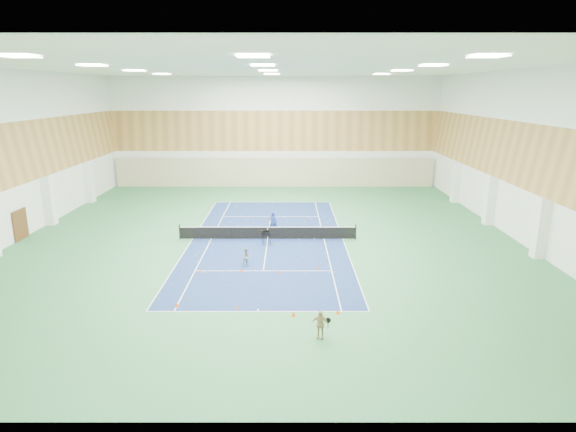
{
  "coord_description": "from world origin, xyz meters",
  "views": [
    {
      "loc": [
        1.49,
        -33.51,
        10.54
      ],
      "look_at": [
        1.48,
        -0.99,
        2.0
      ],
      "focal_mm": 30.0,
      "sensor_mm": 36.0,
      "label": 1
    }
  ],
  "objects": [
    {
      "name": "door_left_b",
      "position": [
        -17.92,
        0.0,
        1.1
      ],
      "size": [
        0.08,
        1.8,
        2.2
      ],
      "primitive_type": "cube",
      "color": "#593319",
      "rests_on": "ground"
    },
    {
      "name": "cone_base_d",
      "position": [
        3.89,
        -12.1,
        0.12
      ],
      "size": [
        0.21,
        0.21,
        0.23
      ],
      "primitive_type": "cone",
      "color": "#FB5B0D",
      "rests_on": "ground"
    },
    {
      "name": "cone_svc_d",
      "position": [
        3.24,
        -6.06,
        0.1
      ],
      "size": [
        0.19,
        0.19,
        0.21
      ],
      "primitive_type": "cone",
      "color": "#D8640B",
      "rests_on": "ground"
    },
    {
      "name": "child_apron",
      "position": [
        2.88,
        -14.47,
        0.66
      ],
      "size": [
        0.83,
        0.51,
        1.32
      ],
      "primitive_type": "imported",
      "rotation": [
        0.0,
        0.0,
        -0.26
      ],
      "color": "tan",
      "rests_on": "ground"
    },
    {
      "name": "ground",
      "position": [
        0.0,
        0.0,
        0.0
      ],
      "size": [
        40.0,
        40.0,
        0.0
      ],
      "primitive_type": "plane",
      "color": "#307141",
      "rests_on": "ground"
    },
    {
      "name": "tennis_balls_scatter",
      "position": [
        0.0,
        0.0,
        0.05
      ],
      "size": [
        10.57,
        22.77,
        0.07
      ],
      "primitive_type": null,
      "color": "#AFCC22",
      "rests_on": "ground"
    },
    {
      "name": "cone_base_b",
      "position": [
        -1.08,
        -11.56,
        0.1
      ],
      "size": [
        0.18,
        0.18,
        0.2
      ],
      "primitive_type": "cone",
      "color": "orange",
      "rests_on": "ground"
    },
    {
      "name": "back_curtain",
      "position": [
        0.0,
        19.75,
        1.6
      ],
      "size": [
        35.4,
        0.16,
        3.2
      ],
      "primitive_type": "cube",
      "color": "#C6B793",
      "rests_on": "ground"
    },
    {
      "name": "cone_svc_b",
      "position": [
        -1.29,
        -6.51,
        0.12
      ],
      "size": [
        0.21,
        0.21,
        0.23
      ],
      "primitive_type": "cone",
      "color": "#FF590D",
      "rests_on": "ground"
    },
    {
      "name": "wood_cladding",
      "position": [
        0.0,
        0.0,
        8.0
      ],
      "size": [
        36.0,
        40.0,
        8.0
      ],
      "primitive_type": null,
      "color": "#B98344",
      "rests_on": "room_shell"
    },
    {
      "name": "room_shell",
      "position": [
        0.0,
        0.0,
        6.0
      ],
      "size": [
        36.0,
        40.0,
        12.0
      ],
      "primitive_type": null,
      "color": "white",
      "rests_on": "ground"
    },
    {
      "name": "ball_cart",
      "position": [
        -0.05,
        -1.25,
        0.48
      ],
      "size": [
        0.68,
        0.68,
        0.96
      ],
      "primitive_type": null,
      "rotation": [
        0.0,
        0.0,
        0.26
      ],
      "color": "black",
      "rests_on": "ground"
    },
    {
      "name": "cone_base_a",
      "position": [
        -4.1,
        -11.34,
        0.12
      ],
      "size": [
        0.22,
        0.22,
        0.24
      ],
      "primitive_type": "cone",
      "color": "#EB5C0C",
      "rests_on": "ground"
    },
    {
      "name": "ceiling_light_grid",
      "position": [
        0.0,
        0.0,
        11.92
      ],
      "size": [
        21.4,
        25.4,
        0.06
      ],
      "primitive_type": null,
      "color": "white",
      "rests_on": "room_shell"
    },
    {
      "name": "cone_svc_c",
      "position": [
        0.89,
        -6.75,
        0.1
      ],
      "size": [
        0.18,
        0.18,
        0.2
      ],
      "primitive_type": "cone",
      "color": "#F4410C",
      "rests_on": "ground"
    },
    {
      "name": "child_court",
      "position": [
        -1.07,
        -5.55,
        0.59
      ],
      "size": [
        0.71,
        0.65,
        1.18
      ],
      "primitive_type": "imported",
      "rotation": [
        0.0,
        0.0,
        0.44
      ],
      "color": "gray",
      "rests_on": "ground"
    },
    {
      "name": "cone_svc_a",
      "position": [
        -3.74,
        -6.63,
        0.1
      ],
      "size": [
        0.19,
        0.19,
        0.21
      ],
      "primitive_type": "cone",
      "color": "#FE560D",
      "rests_on": "ground"
    },
    {
      "name": "cone_base_c",
      "position": [
        1.74,
        -12.35,
        0.12
      ],
      "size": [
        0.22,
        0.22,
        0.24
      ],
      "primitive_type": "cone",
      "color": "#FF4C0D",
      "rests_on": "ground"
    },
    {
      "name": "coach",
      "position": [
        0.34,
        1.59,
        0.82
      ],
      "size": [
        0.65,
        0.48,
        1.65
      ],
      "primitive_type": "imported",
      "rotation": [
        0.0,
        0.0,
        3.0
      ],
      "color": "navy",
      "rests_on": "ground"
    },
    {
      "name": "court_surface",
      "position": [
        0.0,
        0.0,
        0.01
      ],
      "size": [
        10.97,
        23.77,
        0.01
      ],
      "primitive_type": "cube",
      "color": "navy",
      "rests_on": "ground"
    },
    {
      "name": "tennis_net",
      "position": [
        0.0,
        0.0,
        0.55
      ],
      "size": [
        12.8,
        0.1,
        1.1
      ],
      "primitive_type": null,
      "color": "black",
      "rests_on": "ground"
    }
  ]
}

